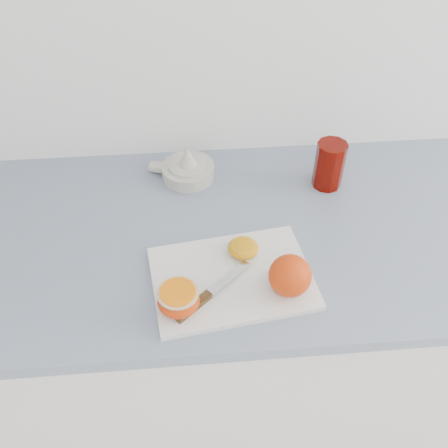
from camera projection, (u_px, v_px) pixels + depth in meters
name	position (u px, v px, depth m)	size (l,w,h in m)	color
counter	(263.00, 335.00, 1.44)	(2.65, 0.64, 0.89)	white
cutting_board	(232.00, 278.00, 1.01)	(0.32, 0.23, 0.01)	silver
whole_orange	(290.00, 276.00, 0.95)	(0.08, 0.08, 0.08)	red
half_orange	(179.00, 299.00, 0.93)	(0.08, 0.08, 0.05)	red
squeezed_shell	(243.00, 248.00, 1.04)	(0.06, 0.06, 0.03)	#C9840D
paring_knife	(200.00, 301.00, 0.95)	(0.16, 0.14, 0.01)	#4B3011
citrus_juicer	(188.00, 169.00, 1.24)	(0.17, 0.13, 0.09)	beige
red_tumbler	(329.00, 166.00, 1.19)	(0.07, 0.07, 0.12)	#5C0600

